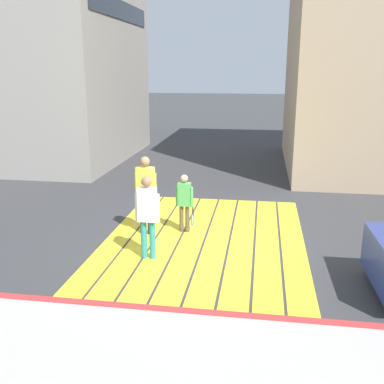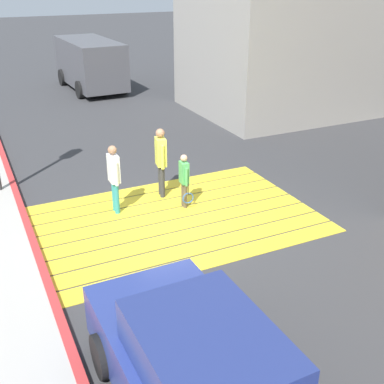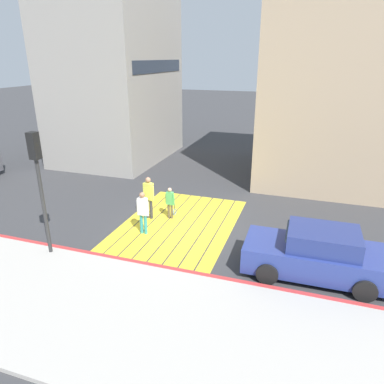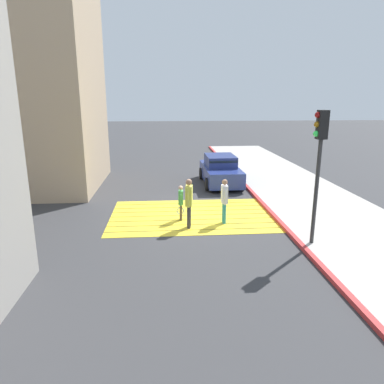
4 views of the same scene
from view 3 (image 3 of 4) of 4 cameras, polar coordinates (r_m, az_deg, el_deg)
name	(u,v)px [view 3 (image 3 of 4)]	position (r m, az deg, el deg)	size (l,w,h in m)	color
ground_plane	(179,224)	(14.51, -2.17, -5.19)	(120.00, 120.00, 0.00)	#38383A
crosswalk_stripes	(179,224)	(14.51, -2.17, -5.17)	(6.40, 4.35, 0.01)	yellow
sidewalk_west	(104,310)	(10.24, -13.84, -17.90)	(4.80, 40.00, 0.12)	#ADA8A0
curb_painted	(143,264)	(11.88, -7.81, -11.41)	(0.16, 40.00, 0.13)	#BC3333
building_far_north	(115,75)	(23.95, -12.24, 17.87)	(8.00, 6.03, 10.61)	gray
building_far_south	(336,80)	(20.73, 22.13, 16.23)	(8.00, 7.04, 10.44)	tan
car_parked_near_curb	(317,254)	(11.65, 19.36, -9.39)	(2.03, 4.32, 1.57)	navy
traffic_light_corner	(38,170)	(12.20, -23.40, 3.26)	(0.39, 0.28, 4.24)	#2D2D2D
pedestrian_adult_lead	(143,210)	(13.49, -7.89, -2.88)	(0.22, 0.50, 1.69)	teal
pedestrian_adult_trailing	(149,195)	(14.74, -6.96, -0.44)	(0.30, 0.52, 1.81)	#333338
pedestrian_child_with_racket	(170,201)	(14.73, -3.51, -1.50)	(0.29, 0.42, 1.37)	brown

